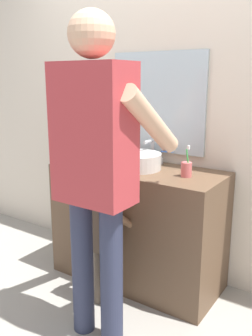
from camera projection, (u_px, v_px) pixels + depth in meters
ground_plane at (114, 296)px, 2.54m from camera, size 14.00×14.00×0.00m
back_wall at (161, 96)px, 2.72m from camera, size 4.40×0.10×2.70m
vanity_cabinet at (137, 225)px, 2.68m from camera, size 1.23×0.54×0.86m
sink_basin at (136, 161)px, 2.55m from camera, size 0.35×0.35×0.11m
faucet at (152, 152)px, 2.71m from camera, size 0.18×0.14×0.18m
toothbrush_cup at (186, 169)px, 2.34m from camera, size 0.07×0.07×0.21m
child_toddler at (104, 234)px, 2.34m from camera, size 0.26×0.26×0.85m
adult_parent at (96, 155)px, 1.92m from camera, size 0.56×0.59×1.81m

